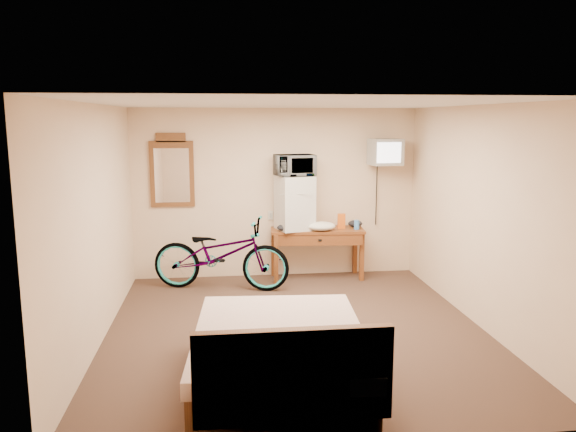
# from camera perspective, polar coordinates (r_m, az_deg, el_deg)

# --- Properties ---
(room) EXTENTS (4.60, 4.64, 2.50)m
(room) POSITION_cam_1_polar(r_m,az_deg,el_deg) (6.10, 0.86, -0.49)
(room) COLOR #3C271E
(room) RESTS_ON ground
(desk) EXTENTS (1.39, 0.63, 0.75)m
(desk) POSITION_cam_1_polar(r_m,az_deg,el_deg) (8.24, 3.01, -2.16)
(desk) COLOR brown
(desk) RESTS_ON floor
(mini_fridge) EXTENTS (0.58, 0.57, 0.78)m
(mini_fridge) POSITION_cam_1_polar(r_m,az_deg,el_deg) (8.14, 0.67, 1.36)
(mini_fridge) COLOR silver
(mini_fridge) RESTS_ON desk
(microwave) EXTENTS (0.60, 0.46, 0.30)m
(microwave) POSITION_cam_1_polar(r_m,az_deg,el_deg) (8.07, 0.68, 5.18)
(microwave) COLOR silver
(microwave) RESTS_ON mini_fridge
(snack_bag) EXTENTS (0.11, 0.07, 0.22)m
(snack_bag) POSITION_cam_1_polar(r_m,az_deg,el_deg) (8.28, 5.44, -0.52)
(snack_bag) COLOR #DB5C13
(snack_bag) RESTS_ON desk
(blue_cup) EXTENTS (0.08, 0.08, 0.14)m
(blue_cup) POSITION_cam_1_polar(r_m,az_deg,el_deg) (8.25, 6.99, -0.88)
(blue_cup) COLOR #448CE9
(blue_cup) RESTS_ON desk
(cloth_cream) EXTENTS (0.41, 0.32, 0.13)m
(cloth_cream) POSITION_cam_1_polar(r_m,az_deg,el_deg) (8.11, 3.41, -1.04)
(cloth_cream) COLOR silver
(cloth_cream) RESTS_ON desk
(cloth_dark_a) EXTENTS (0.29, 0.21, 0.11)m
(cloth_dark_a) POSITION_cam_1_polar(r_m,az_deg,el_deg) (8.05, -0.11, -1.18)
(cloth_dark_a) COLOR black
(cloth_dark_a) RESTS_ON desk
(cloth_dark_b) EXTENTS (0.21, 0.18, 0.10)m
(cloth_dark_b) POSITION_cam_1_polar(r_m,az_deg,el_deg) (8.44, 6.84, -0.76)
(cloth_dark_b) COLOR black
(cloth_dark_b) RESTS_ON desk
(crt_television) EXTENTS (0.47, 0.58, 0.38)m
(crt_television) POSITION_cam_1_polar(r_m,az_deg,el_deg) (8.33, 9.85, 6.42)
(crt_television) COLOR black
(crt_television) RESTS_ON room
(wall_mirror) EXTENTS (0.63, 0.04, 1.07)m
(wall_mirror) POSITION_cam_1_polar(r_m,az_deg,el_deg) (8.28, -11.70, 4.47)
(wall_mirror) COLOR brown
(wall_mirror) RESTS_ON room
(bicycle) EXTENTS (2.01, 1.10, 1.00)m
(bicycle) POSITION_cam_1_polar(r_m,az_deg,el_deg) (7.83, -6.83, -3.84)
(bicycle) COLOR black
(bicycle) RESTS_ON floor
(bed) EXTENTS (1.59, 2.04, 0.90)m
(bed) POSITION_cam_1_polar(r_m,az_deg,el_deg) (5.03, -0.77, -14.20)
(bed) COLOR brown
(bed) RESTS_ON floor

